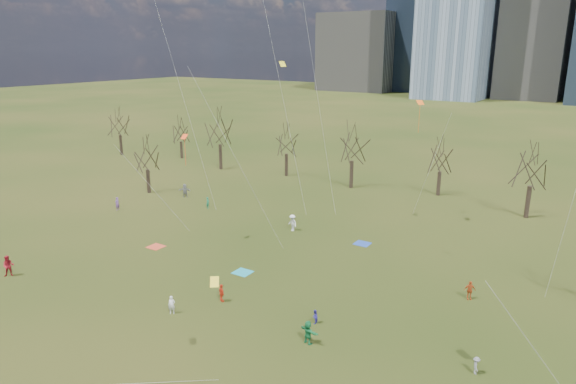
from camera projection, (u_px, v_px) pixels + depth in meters
The scene contains 17 objects.
ground at pixel (204, 314), 39.58m from camera, with size 500.00×500.00×0.00m, color black.
bare_tree_row at pixel (390, 155), 68.10m from camera, with size 113.04×29.80×9.50m.
blanket_teal at pixel (243, 272), 46.99m from camera, with size 1.60×1.50×0.03m, color teal.
blanket_navy at pixel (362, 244), 53.91m from camera, with size 1.60×1.50×0.03m, color #2243A2.
blanket_crimson at pixel (156, 247), 53.05m from camera, with size 1.60×1.50×0.03m, color #CA4428.
person_1 at pixel (172, 305), 39.57m from camera, with size 0.52×0.34×1.44m, color white.
person_2 at pixel (8, 266), 46.01m from camera, with size 0.95×0.74×1.95m, color maroon.
person_3 at pixel (476, 366), 32.22m from camera, with size 0.76×0.44×1.17m, color slate.
person_4 at pixel (222, 293), 41.41m from camera, with size 0.88×0.37×1.51m, color red.
person_5 at pixel (308, 332), 35.49m from camera, with size 1.59×0.51×1.71m, color #1C7E43.
person_7 at pixel (117, 204), 64.95m from camera, with size 0.62×0.41×1.70m, color #8051A2.
person_8 at pixel (315, 317), 38.16m from camera, with size 0.53×0.41×1.09m, color #2E25A1.
person_9 at pixel (292, 223), 57.55m from camera, with size 1.22×0.70×1.88m, color white.
person_10 at pixel (470, 290), 41.77m from camera, with size 0.94×0.39×1.61m, color #BF491B.
person_11 at pixel (185, 191), 70.61m from camera, with size 1.72×0.55×1.86m, color slate.
person_13 at pixel (208, 203), 65.68m from camera, with size 0.54×0.36×1.49m, color #1C805B.
kites_airborne at pixel (346, 129), 44.29m from camera, with size 49.08×46.10×30.84m.
Camera 1 is at (24.73, -26.36, 19.80)m, focal length 32.00 mm.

